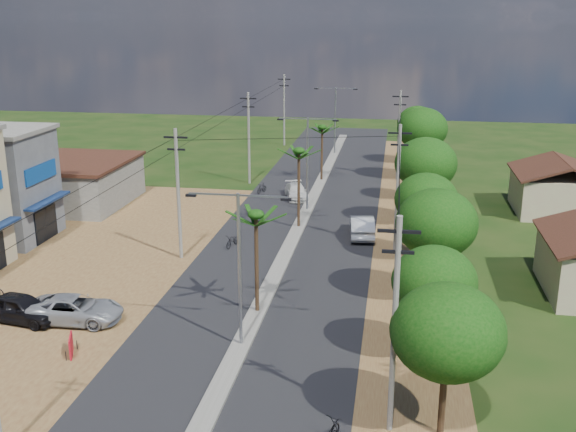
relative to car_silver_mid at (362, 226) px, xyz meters
name	(u,v)px	position (x,y,z in m)	size (l,w,h in m)	color
ground	(241,347)	(-5.00, -18.74, -0.82)	(160.00, 160.00, 0.00)	black
road	(288,249)	(-5.00, -3.74, -0.80)	(12.00, 110.00, 0.04)	black
median	(295,235)	(-5.00, -0.74, -0.73)	(1.00, 90.00, 0.18)	#605E56
dirt_lot_west	(44,272)	(-20.00, -10.74, -0.80)	(18.00, 46.00, 0.04)	brown
dirt_shoulder_east	(409,255)	(3.50, -3.74, -0.80)	(5.00, 90.00, 0.03)	brown
low_shed	(70,182)	(-26.00, 5.26, 1.15)	(10.40, 10.40, 3.95)	#605E56
house_east_far	(559,185)	(16.00, 9.26, 1.58)	(7.60, 7.50, 4.60)	tan
tree_east_a	(448,332)	(4.50, -24.74, 3.67)	(4.40, 4.40, 6.37)	black
tree_east_b	(434,282)	(4.30, -18.74, 3.30)	(4.00, 4.00, 5.83)	black
tree_east_c	(437,223)	(4.70, -11.74, 4.05)	(4.60, 4.60, 6.83)	black
tree_east_d	(426,200)	(4.40, -4.74, 3.52)	(4.20, 4.20, 6.13)	black
tree_east_e	(426,164)	(4.60, 3.26, 4.27)	(4.80, 4.80, 7.14)	black
tree_east_f	(417,158)	(4.20, 11.26, 3.07)	(3.80, 3.80, 5.52)	black
tree_east_g	(422,129)	(4.80, 19.26, 4.42)	(5.00, 5.00, 7.38)	black
tree_east_h	(417,123)	(4.50, 27.26, 3.82)	(4.40, 4.40, 6.52)	black
palm_median_near	(256,219)	(-5.00, -14.74, 4.72)	(2.00, 2.00, 6.15)	black
palm_median_mid	(299,155)	(-5.00, 1.26, 5.08)	(2.00, 2.00, 6.55)	black
palm_median_far	(322,129)	(-5.00, 17.26, 4.44)	(2.00, 2.00, 5.85)	black
streetlight_near	(239,257)	(-5.00, -18.74, 3.97)	(5.10, 0.18, 8.00)	gray
streetlight_mid	(307,156)	(-5.00, 6.26, 3.97)	(5.10, 0.18, 8.00)	gray
streetlight_far	(335,115)	(-5.00, 31.26, 3.97)	(5.10, 0.18, 8.00)	gray
utility_pole_w_b	(178,191)	(-12.00, -6.74, 3.94)	(1.60, 0.24, 9.00)	#605E56
utility_pole_w_c	(249,136)	(-12.00, 15.26, 3.94)	(1.60, 0.24, 9.00)	#605E56
utility_pole_w_d	(284,108)	(-12.00, 36.26, 3.94)	(1.60, 0.24, 9.00)	#605E56
utility_pole_e_a	(395,322)	(2.50, -24.74, 3.94)	(1.60, 0.24, 9.00)	#605E56
utility_pole_e_b	(398,185)	(2.50, -2.74, 3.94)	(1.60, 0.24, 9.00)	#605E56
utility_pole_e_c	(399,133)	(2.50, 19.26, 3.94)	(1.60, 0.24, 9.00)	#605E56
car_silver_mid	(362,226)	(0.00, 0.00, 0.00)	(1.73, 4.96, 1.64)	#94979B
car_white_far	(296,192)	(-6.50, 10.13, -0.18)	(1.78, 4.38, 1.27)	beige
car_parked_silver	(74,310)	(-14.56, -17.41, -0.09)	(2.41, 5.23, 1.45)	#94979B
car_parked_dark	(21,308)	(-17.47, -17.81, -0.04)	(1.83, 4.55, 1.55)	black
moto_rider_west_a	(233,241)	(-9.05, -3.94, -0.35)	(0.62, 1.77, 0.93)	black
moto_rider_west_b	(262,188)	(-10.00, 11.56, -0.35)	(0.44, 1.55, 0.93)	black
roadside_sign	(71,346)	(-13.00, -20.98, -0.29)	(0.55, 1.21, 1.06)	maroon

